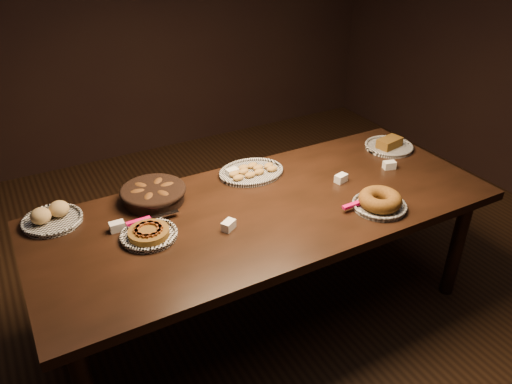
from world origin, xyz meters
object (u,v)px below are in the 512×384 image
apple_tart_plate (149,234)px  bundt_cake_plate (380,202)px  madeleine_platter (251,172)px  buffet_table (268,218)px

apple_tart_plate → bundt_cake_plate: bundt_cake_plate is taller
madeleine_platter → bundt_cake_plate: bundt_cake_plate is taller
apple_tart_plate → madeleine_platter: bearing=15.9°
madeleine_platter → apple_tart_plate: bearing=-160.3°
buffet_table → apple_tart_plate: 0.64m
apple_tart_plate → bundt_cake_plate: size_ratio=0.98×
buffet_table → bundt_cake_plate: bundt_cake_plate is taller
bundt_cake_plate → apple_tart_plate: bearing=164.5°
buffet_table → apple_tart_plate: bearing=177.1°
buffet_table → madeleine_platter: 0.37m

